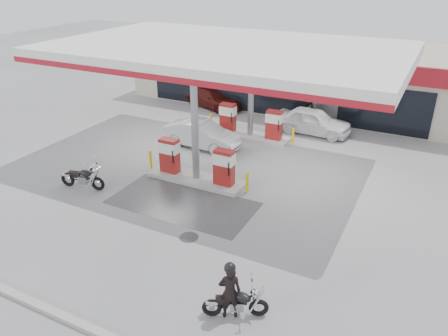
% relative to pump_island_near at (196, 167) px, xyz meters
% --- Properties ---
extents(ground, '(90.00, 90.00, 0.00)m').
position_rel_pump_island_near_xyz_m(ground, '(0.00, -2.00, -0.71)').
color(ground, gray).
rests_on(ground, ground).
extents(wet_patch, '(6.00, 3.00, 0.00)m').
position_rel_pump_island_near_xyz_m(wet_patch, '(0.50, -2.00, -0.71)').
color(wet_patch, '#4C4C4F').
rests_on(wet_patch, ground).
extents(drain_cover, '(0.70, 0.70, 0.01)m').
position_rel_pump_island_near_xyz_m(drain_cover, '(2.00, -4.00, -0.71)').
color(drain_cover, '#38383A').
rests_on(drain_cover, ground).
extents(kerb, '(28.00, 0.25, 0.15)m').
position_rel_pump_island_near_xyz_m(kerb, '(0.00, -9.00, -0.64)').
color(kerb, gray).
rests_on(kerb, ground).
extents(store_building, '(22.00, 8.22, 4.00)m').
position_rel_pump_island_near_xyz_m(store_building, '(0.01, 13.94, 1.30)').
color(store_building, '#ADA491').
rests_on(store_building, ground).
extents(canopy, '(16.00, 10.02, 5.51)m').
position_rel_pump_island_near_xyz_m(canopy, '(0.00, 3.00, 4.56)').
color(canopy, silver).
rests_on(canopy, ground).
extents(pump_island_near, '(5.14, 1.30, 1.78)m').
position_rel_pump_island_near_xyz_m(pump_island_near, '(0.00, 0.00, 0.00)').
color(pump_island_near, '#9E9E99').
rests_on(pump_island_near, ground).
extents(pump_island_far, '(5.14, 1.30, 1.78)m').
position_rel_pump_island_near_xyz_m(pump_island_far, '(0.00, 6.00, 0.00)').
color(pump_island_far, '#9E9E99').
rests_on(pump_island_far, ground).
extents(main_motorcycle, '(1.74, 1.02, 0.97)m').
position_rel_pump_island_near_xyz_m(main_motorcycle, '(5.18, -6.68, -0.28)').
color(main_motorcycle, black).
rests_on(main_motorcycle, ground).
extents(biker_main, '(0.75, 0.67, 1.72)m').
position_rel_pump_island_near_xyz_m(biker_main, '(5.01, -6.77, 0.15)').
color(biker_main, black).
rests_on(biker_main, ground).
extents(parked_motorcycle, '(2.11, 0.81, 1.09)m').
position_rel_pump_island_near_xyz_m(parked_motorcycle, '(-4.05, -2.84, -0.23)').
color(parked_motorcycle, black).
rests_on(parked_motorcycle, ground).
extents(sedan_white, '(4.39, 1.92, 1.47)m').
position_rel_pump_island_near_xyz_m(sedan_white, '(2.93, 8.26, 0.03)').
color(sedan_white, white).
rests_on(sedan_white, ground).
extents(attendant, '(0.76, 0.93, 1.76)m').
position_rel_pump_island_near_xyz_m(attendant, '(2.85, 8.80, 0.17)').
color(attendant, '#515256').
rests_on(attendant, ground).
extents(hatchback_silver, '(4.29, 1.69, 1.39)m').
position_rel_pump_island_near_xyz_m(hatchback_silver, '(-1.73, 3.60, -0.02)').
color(hatchback_silver, '#B1B5B9').
rests_on(hatchback_silver, ground).
extents(parked_car_left, '(4.84, 3.23, 1.30)m').
position_rel_pump_island_near_xyz_m(parked_car_left, '(-4.50, 10.00, -0.06)').
color(parked_car_left, '#47130F').
rests_on(parked_car_left, ground).
extents(parked_car_right, '(4.20, 3.17, 1.06)m').
position_rel_pump_island_near_xyz_m(parked_car_right, '(7.93, 12.00, -0.18)').
color(parked_car_right, black).
rests_on(parked_car_right, ground).
extents(biker_walking, '(1.19, 0.94, 1.88)m').
position_rel_pump_island_near_xyz_m(biker_walking, '(2.49, 9.80, 0.23)').
color(biker_walking, black).
rests_on(biker_walking, ground).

